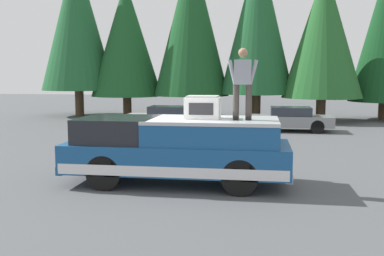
# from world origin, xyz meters

# --- Properties ---
(ground_plane) EXTENTS (90.00, 90.00, 0.00)m
(ground_plane) POSITION_xyz_m (0.00, 0.00, 0.00)
(ground_plane) COLOR #4C4F51
(pickup_truck) EXTENTS (2.01, 5.54, 1.65)m
(pickup_truck) POSITION_xyz_m (-0.23, -0.16, 0.87)
(pickup_truck) COLOR navy
(pickup_truck) RESTS_ON ground
(compressor_unit) EXTENTS (0.65, 0.84, 0.56)m
(compressor_unit) POSITION_xyz_m (-0.20, -0.79, 1.93)
(compressor_unit) COLOR white
(compressor_unit) RESTS_ON pickup_truck
(person_on_truck_bed) EXTENTS (0.29, 0.72, 1.69)m
(person_on_truck_bed) POSITION_xyz_m (-0.37, -1.76, 2.55)
(person_on_truck_bed) COLOR #423D38
(person_on_truck_bed) RESTS_ON pickup_truck
(parked_car_grey) EXTENTS (1.64, 4.10, 1.16)m
(parked_car_grey) POSITION_xyz_m (10.59, -3.60, 0.58)
(parked_car_grey) COLOR gray
(parked_car_grey) RESTS_ON ground
(parked_car_silver) EXTENTS (1.64, 4.10, 1.16)m
(parked_car_silver) POSITION_xyz_m (10.22, 2.28, 0.58)
(parked_car_silver) COLOR silver
(parked_car_silver) RESTS_ON ground
(conifer_left) EXTENTS (4.55, 4.55, 8.72)m
(conifer_left) POSITION_xyz_m (15.38, -5.73, 5.03)
(conifer_left) COLOR #4C3826
(conifer_left) RESTS_ON ground
(conifer_center_left) EXTENTS (4.40, 4.40, 10.41)m
(conifer_center_left) POSITION_xyz_m (16.18, -2.01, 5.96)
(conifer_center_left) COLOR #4C3826
(conifer_center_left) RESTS_ON ground
(conifer_center_right) EXTENTS (4.70, 4.70, 10.50)m
(conifer_center_right) POSITION_xyz_m (16.51, 2.03, 5.93)
(conifer_center_right) COLOR #4C3826
(conifer_center_right) RESTS_ON ground
(conifer_right) EXTENTS (4.54, 4.54, 8.62)m
(conifer_right) POSITION_xyz_m (16.69, 6.28, 4.96)
(conifer_right) COLOR #4C3826
(conifer_right) RESTS_ON ground
(conifer_far_right) EXTENTS (4.71, 4.71, 10.59)m
(conifer_far_right) POSITION_xyz_m (16.63, 9.53, 6.13)
(conifer_far_right) COLOR #4C3826
(conifer_far_right) RESTS_ON ground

